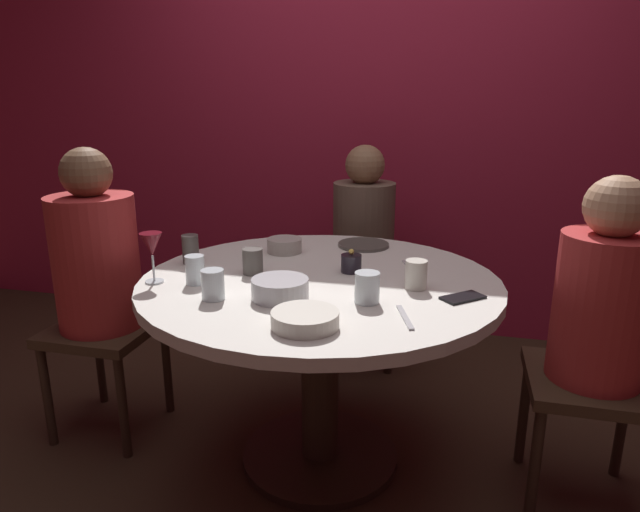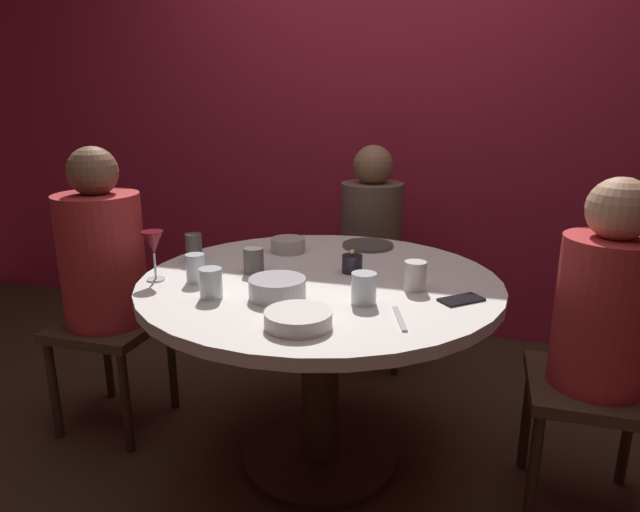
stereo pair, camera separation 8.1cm
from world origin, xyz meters
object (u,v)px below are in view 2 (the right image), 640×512
Objects in this scene: cup_by_left_diner at (254,260)px; cup_by_right_diner at (211,283)px; wine_glass at (153,245)px; cup_far_edge at (194,248)px; seated_diner_back at (371,230)px; seated_diner_right at (604,316)px; bowl_salad_center at (288,245)px; cup_near_candle at (364,288)px; dining_table at (320,320)px; bowl_small_white at (298,319)px; dinner_plate at (368,245)px; cell_phone at (461,300)px; candle_holder at (352,264)px; cup_center_front at (195,268)px; bowl_serving_large at (277,288)px; cup_beside_wine at (415,276)px; seated_diner_left at (103,261)px.

cup_by_right_diner is at bearing -95.82° from cup_by_left_diner.
cup_far_edge is (0.02, 0.24, -0.07)m from wine_glass.
seated_diner_back is 1.00× the size of seated_diner_right.
bowl_salad_center is (-0.22, -0.64, 0.07)m from seated_diner_back.
cup_near_candle is 0.88× the size of cup_far_edge.
seated_diner_right is (0.92, 0.00, 0.12)m from dining_table.
seated_diner_back is at bearing 77.32° from cup_by_right_diner.
wine_glass is 0.92× the size of bowl_small_white.
bowl_salad_center is 0.31m from cup_by_left_diner.
dinner_plate is 0.70m from cell_phone.
seated_diner_back is at bearing 90.00° from dining_table.
seated_diner_right is 1.18m from cup_by_left_diner.
seated_diner_right reaches higher than cup_by_left_diner.
cup_by_left_diner reaches higher than candle_holder.
bowl_salad_center is at bearing -19.29° from seated_diner_back.
cup_far_edge is (-0.53, 0.05, 0.22)m from dining_table.
wine_glass reaches higher than cup_center_front.
bowl_serving_large is 1.27× the size of bowl_salad_center.
bowl_serving_large is 0.33m from cup_center_front.
seated_diner_back is at bearing -45.32° from seated_diner_right.
cell_phone is at bearing 13.54° from bowl_serving_large.
cup_by_right_diner is 0.67m from cup_beside_wine.
candle_holder is at bearing 6.43° from seated_diner_back.
cell_phone is 0.58m from bowl_serving_large.
seated_diner_back is 10.18× the size of cup_far_edge.
dinner_plate reaches higher than cell_phone.
seated_diner_right is 6.22× the size of bowl_serving_large.
wine_glass is 1.26× the size of cell_phone.
seated_diner_left is 12.25× the size of cup_by_right_diner.
seated_diner_left is 12.11× the size of cup_near_candle.
seated_diner_right is at bearing -2.15° from cup_far_edge.
cup_near_candle is 0.98× the size of cup_center_front.
bowl_small_white is at bearing 2.72° from seated_diner_back.
seated_diner_left reaches higher than cup_beside_wine.
cup_by_right_diner is (-0.05, -0.59, 0.02)m from bowl_salad_center.
seated_diner_left is (-0.91, 0.00, 0.15)m from dining_table.
seated_diner_right reaches higher than cup_near_candle.
bowl_serving_large is at bearing 13.29° from seated_diner_right.
seated_diner_right is 0.59m from cup_beside_wine.
seated_diner_left reaches higher than candle_holder.
cup_by_left_diner is (-0.31, 0.42, 0.02)m from bowl_small_white.
cup_by_right_diner reaches higher than dining_table.
dining_table is at bearing 19.14° from wine_glass.
cup_by_right_diner is at bearing -24.80° from seated_diner_left.
bowl_salad_center is at bearing 130.48° from cup_near_candle.
wine_glass reaches higher than cup_by_left_diner.
cup_by_left_diner is 0.97× the size of cup_by_right_diner.
cell_phone is (1.04, 0.09, -0.12)m from wine_glass.
wine_glass is at bearing 157.88° from bowl_small_white.
bowl_serving_large is 1.87× the size of cup_near_candle.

